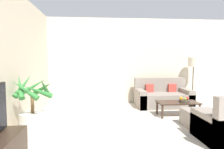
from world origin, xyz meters
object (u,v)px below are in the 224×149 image
at_px(potted_palm, 33,115).
at_px(coffee_table, 178,104).
at_px(floor_lamp, 193,65).
at_px(orange_fruit, 181,98).
at_px(sofa_loveseat, 162,97).
at_px(ottoman, 200,118).
at_px(fruit_bowl, 184,101).
at_px(apple_red, 187,98).
at_px(apple_green, 185,99).

height_order(potted_palm, coffee_table, potted_palm).
height_order(floor_lamp, orange_fruit, floor_lamp).
height_order(sofa_loveseat, ottoman, sofa_loveseat).
relative_size(fruit_bowl, apple_red, 3.07).
bearing_deg(orange_fruit, potted_palm, -161.26).
bearing_deg(apple_red, sofa_loveseat, 102.26).
bearing_deg(potted_palm, apple_red, 18.02).
relative_size(sofa_loveseat, ottoman, 2.36).
bearing_deg(ottoman, apple_green, 91.02).
bearing_deg(ottoman, orange_fruit, 96.63).
height_order(apple_red, orange_fruit, same).
bearing_deg(potted_palm, ottoman, 5.81).
height_order(floor_lamp, ottoman, floor_lamp).
relative_size(floor_lamp, orange_fruit, 18.01).
xyz_separation_m(orange_fruit, ottoman, (0.09, -0.75, -0.27)).
height_order(potted_palm, floor_lamp, floor_lamp).
relative_size(coffee_table, ottoman, 1.50).
relative_size(apple_green, ottoman, 0.10).
bearing_deg(apple_green, fruit_bowl, 86.53).
height_order(sofa_loveseat, fruit_bowl, sofa_loveseat).
height_order(sofa_loveseat, orange_fruit, sofa_loveseat).
bearing_deg(potted_palm, fruit_bowl, 18.26).
bearing_deg(ottoman, apple_red, 85.52).
distance_m(potted_palm, sofa_loveseat, 3.80).
bearing_deg(sofa_loveseat, potted_palm, -145.11).
xyz_separation_m(floor_lamp, ottoman, (-0.87, -2.06, -1.06)).
xyz_separation_m(coffee_table, fruit_bowl, (0.13, -0.07, 0.08)).
bearing_deg(ottoman, fruit_bowl, 90.70).
bearing_deg(potted_palm, apple_green, 17.42).
xyz_separation_m(fruit_bowl, ottoman, (0.01, -0.75, -0.20)).
distance_m(sofa_loveseat, fruit_bowl, 1.11).
bearing_deg(fruit_bowl, floor_lamp, 56.14).
distance_m(fruit_bowl, orange_fruit, 0.10).
distance_m(sofa_loveseat, apple_green, 1.17).
bearing_deg(orange_fruit, apple_green, -37.73).
bearing_deg(floor_lamp, apple_green, -122.90).
xyz_separation_m(apple_red, ottoman, (-0.06, -0.75, -0.27)).
distance_m(orange_fruit, ottoman, 0.81).
bearing_deg(coffee_table, floor_lamp, 50.79).
distance_m(coffee_table, apple_red, 0.26).
bearing_deg(potted_palm, floor_lamp, 29.93).
bearing_deg(orange_fruit, floor_lamp, 53.76).
relative_size(sofa_loveseat, apple_green, 22.68).
height_order(coffee_table, orange_fruit, orange_fruit).
bearing_deg(sofa_loveseat, orange_fruit, -85.33).
height_order(coffee_table, ottoman, ottoman).
bearing_deg(fruit_bowl, apple_red, 5.95).
xyz_separation_m(coffee_table, apple_red, (0.20, -0.06, 0.14)).
height_order(orange_fruit, ottoman, orange_fruit).
xyz_separation_m(potted_palm, apple_green, (3.28, 1.03, 0.02)).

